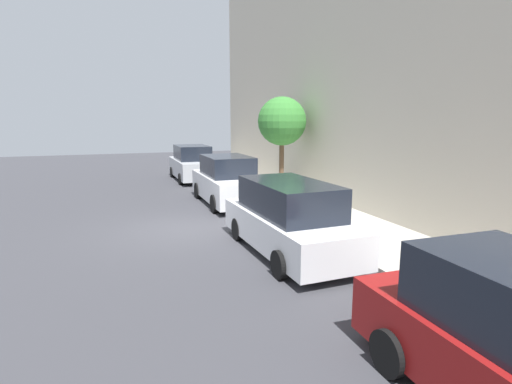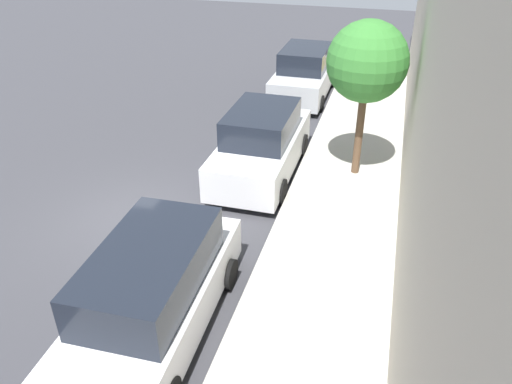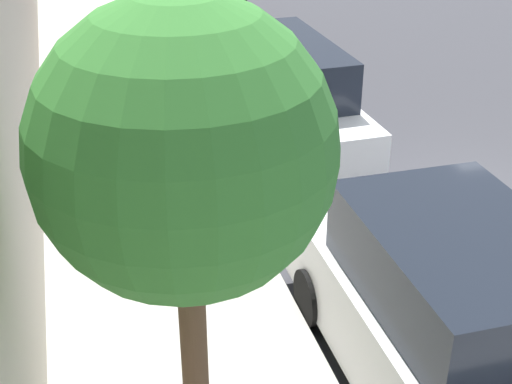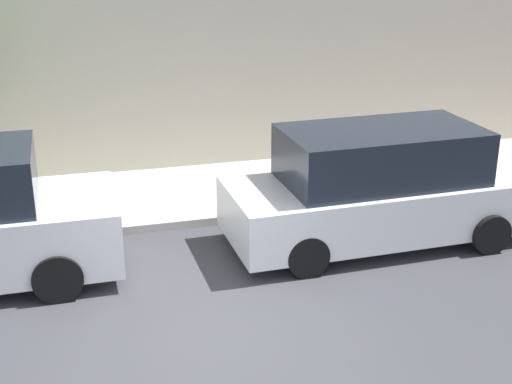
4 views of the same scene
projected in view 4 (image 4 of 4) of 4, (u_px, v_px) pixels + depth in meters
ground_plane at (210, 339)px, 8.93m from camera, size 60.00×60.00×0.00m
sidewalk at (155, 197)px, 13.38m from camera, size 2.92×32.00×0.15m
parked_minivan_second at (379, 188)px, 11.40m from camera, size 2.04×4.95×1.90m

